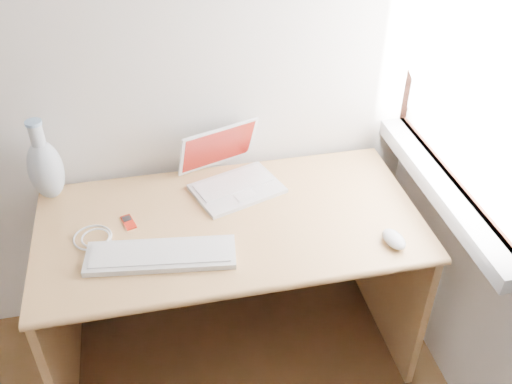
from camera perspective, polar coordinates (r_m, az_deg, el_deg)
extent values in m
cube|color=silver|center=(1.90, 22.62, 13.45)|extent=(0.01, 0.90, 1.00)
cube|color=#98989A|center=(2.12, 18.03, 0.34)|extent=(0.10, 0.96, 0.06)
cube|color=white|center=(1.85, 20.81, 14.29)|extent=(0.02, 0.84, 0.92)
cube|color=tan|center=(2.02, -2.66, -3.10)|extent=(1.34, 0.67, 0.03)
cube|color=tan|center=(2.29, -19.16, -11.93)|extent=(0.03, 0.63, 0.68)
cube|color=tan|center=(2.42, 13.23, -7.38)|extent=(0.03, 0.63, 0.68)
cube|color=tan|center=(2.41, -3.80, -2.54)|extent=(1.29, 0.03, 0.44)
cube|color=white|center=(2.14, -1.90, 0.33)|extent=(0.37, 0.31, 0.02)
cube|color=white|center=(2.13, -1.90, 0.54)|extent=(0.31, 0.21, 0.00)
cube|color=white|center=(2.17, -2.48, 4.29)|extent=(0.32, 0.18, 0.20)
cube|color=maroon|center=(2.17, -2.48, 4.29)|extent=(0.30, 0.16, 0.18)
cube|color=white|center=(1.88, -9.49, -6.27)|extent=(0.50, 0.21, 0.02)
cube|color=white|center=(1.87, -9.53, -5.99)|extent=(0.46, 0.17, 0.00)
ellipsoid|color=white|center=(1.96, 13.63, -4.60)|extent=(0.08, 0.11, 0.04)
cube|color=#A7190B|center=(2.04, -12.64, -2.97)|extent=(0.06, 0.09, 0.01)
cube|color=black|center=(2.04, -12.65, -2.88)|extent=(0.04, 0.04, 0.00)
torus|color=white|center=(2.01, -16.03, -4.39)|extent=(0.14, 0.14, 0.01)
cube|color=white|center=(1.95, -14.39, -5.57)|extent=(0.05, 0.09, 0.01)
ellipsoid|color=#B1BDCC|center=(2.18, -20.26, 2.08)|extent=(0.12, 0.12, 0.24)
cylinder|color=#B1BDCC|center=(2.10, -21.10, 5.35)|extent=(0.05, 0.05, 0.10)
cylinder|color=#7FA4CC|center=(2.08, -21.38, 6.46)|extent=(0.06, 0.06, 0.01)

